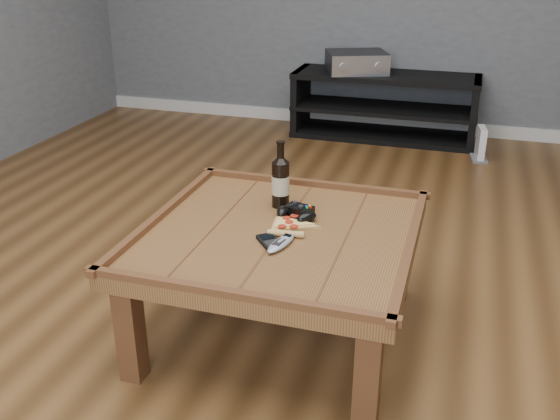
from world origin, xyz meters
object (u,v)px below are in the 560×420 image
(media_console, at_px, (384,107))
(smartphone, at_px, (269,241))
(av_receiver, at_px, (357,62))
(remote_control, at_px, (281,243))
(coffee_table, at_px, (280,245))
(pizza_slice, at_px, (289,226))
(beer_bottle, at_px, (281,181))
(game_controller, at_px, (297,212))
(game_console, at_px, (480,145))

(media_console, xyz_separation_m, smartphone, (-0.01, -2.85, 0.21))
(media_console, xyz_separation_m, av_receiver, (-0.23, -0.01, 0.33))
(remote_control, bearing_deg, smartphone, -177.48)
(coffee_table, distance_m, pizza_slice, 0.08)
(beer_bottle, bearing_deg, game_controller, -44.50)
(media_console, relative_size, pizza_slice, 5.34)
(game_controller, relative_size, pizza_slice, 0.68)
(coffee_table, height_order, game_controller, game_controller)
(media_console, bearing_deg, game_console, -24.19)
(smartphone, bearing_deg, game_console, 34.02)
(game_controller, bearing_deg, beer_bottle, 150.75)
(game_controller, distance_m, av_receiver, 2.62)
(coffee_table, distance_m, remote_control, 0.14)
(coffee_table, distance_m, game_controller, 0.16)
(pizza_slice, distance_m, game_console, 2.51)
(smartphone, bearing_deg, av_receiver, 54.95)
(coffee_table, height_order, av_receiver, av_receiver)
(media_console, height_order, beer_bottle, beer_bottle)
(game_console, bearing_deg, beer_bottle, -118.87)
(game_console, bearing_deg, av_receiver, 152.68)
(remote_control, xyz_separation_m, game_console, (0.70, 2.53, -0.36))
(beer_bottle, xyz_separation_m, smartphone, (0.06, -0.33, -0.10))
(media_console, relative_size, smartphone, 10.91)
(pizza_slice, bearing_deg, beer_bottle, 107.16)
(beer_bottle, distance_m, remote_control, 0.37)
(coffee_table, height_order, smartphone, coffee_table)
(game_console, bearing_deg, smartphone, -115.13)
(coffee_table, bearing_deg, pizza_slice, 59.50)
(media_console, xyz_separation_m, beer_bottle, (-0.07, -2.52, 0.32))
(smartphone, height_order, game_console, smartphone)
(game_controller, relative_size, game_console, 0.76)
(pizza_slice, relative_size, smartphone, 2.04)
(media_console, relative_size, game_controller, 7.80)
(beer_bottle, bearing_deg, media_console, 88.49)
(media_console, relative_size, remote_control, 7.85)
(pizza_slice, bearing_deg, media_console, 82.10)
(beer_bottle, xyz_separation_m, game_controller, (0.09, -0.09, -0.09))
(pizza_slice, height_order, av_receiver, av_receiver)
(game_controller, distance_m, game_console, 2.42)
(coffee_table, height_order, media_console, media_console)
(media_console, bearing_deg, coffee_table, -90.00)
(coffee_table, distance_m, smartphone, 0.12)
(coffee_table, relative_size, av_receiver, 1.91)
(smartphone, relative_size, av_receiver, 0.24)
(pizza_slice, distance_m, smartphone, 0.15)
(coffee_table, bearing_deg, beer_bottle, 106.19)
(coffee_table, xyz_separation_m, beer_bottle, (-0.07, 0.23, 0.17))
(coffee_table, relative_size, game_controller, 5.74)
(av_receiver, xyz_separation_m, game_console, (0.97, -0.33, -0.47))
(beer_bottle, height_order, pizza_slice, beer_bottle)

